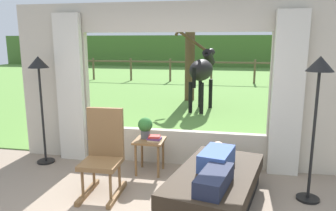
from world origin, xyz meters
TOP-DOWN VIEW (x-y plane):
  - back_wall_with_window at (0.00, 2.26)m, footprint 5.20×0.12m
  - curtain_panel_left at (-1.69, 2.12)m, footprint 0.44×0.10m
  - curtain_panel_right at (1.69, 2.12)m, footprint 0.44×0.10m
  - outdoor_pasture_lawn at (0.00, 13.16)m, footprint 36.00×21.68m
  - distant_hill_ridge at (0.00, 23.00)m, footprint 36.00×2.00m
  - recliner_sofa at (0.74, 1.02)m, footprint 1.25×1.86m
  - reclining_person at (0.74, 0.97)m, footprint 0.46×1.43m
  - rocking_chair at (-0.71, 1.05)m, footprint 0.50×0.69m
  - side_table at (-0.28, 1.79)m, footprint 0.44×0.44m
  - potted_plant at (-0.36, 1.85)m, footprint 0.22×0.22m
  - book_stack at (-0.19, 1.74)m, footprint 0.21×0.16m
  - floor_lamp_left at (-2.07, 1.86)m, footprint 0.32×0.32m
  - floor_lamp_right at (1.89, 1.34)m, footprint 0.32×0.32m
  - horse at (0.10, 6.40)m, footprint 0.83×1.82m
  - pasture_tree at (-0.44, 7.86)m, footprint 1.16×1.39m
  - pasture_fence_line at (0.00, 12.70)m, footprint 16.10×0.10m

SIDE VIEW (x-z plane):
  - outdoor_pasture_lawn at x=0.00m, z-range 0.00..0.02m
  - recliner_sofa at x=0.74m, z-range 0.01..0.43m
  - side_table at x=-0.28m, z-range 0.17..0.69m
  - reclining_person at x=0.74m, z-range 0.41..0.63m
  - rocking_chair at x=-0.71m, z-range -0.01..1.11m
  - book_stack at x=-0.19m, z-range 0.52..0.60m
  - potted_plant at x=-0.36m, z-range 0.54..0.86m
  - pasture_fence_line at x=0.00m, z-range 0.19..1.29m
  - horse at x=0.10m, z-range 0.29..2.02m
  - curtain_panel_left at x=-1.69m, z-range 0.00..2.40m
  - curtain_panel_right at x=1.69m, z-range 0.00..2.40m
  - distant_hill_ridge at x=0.00m, z-range 0.00..2.40m
  - back_wall_with_window at x=0.00m, z-range -0.03..2.52m
  - floor_lamp_left at x=-2.07m, z-range 0.53..2.27m
  - floor_lamp_right at x=1.89m, z-range 0.55..2.35m
  - pasture_tree at x=-0.44m, z-range -0.02..3.11m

